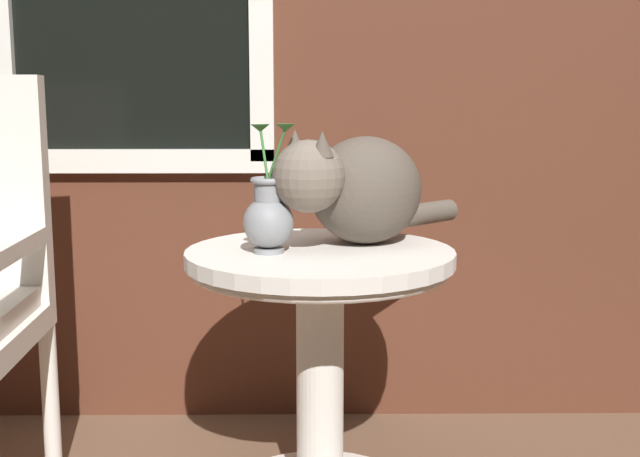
# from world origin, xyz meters

# --- Properties ---
(wicker_side_table) EXTENTS (0.63, 0.63, 0.64)m
(wicker_side_table) POSITION_xyz_m (0.15, 0.10, 0.44)
(wicker_side_table) COLOR silver
(wicker_side_table) RESTS_ON ground_plane
(cat) EXTENTS (0.48, 0.45, 0.28)m
(cat) POSITION_xyz_m (0.24, 0.16, 0.78)
(cat) COLOR brown
(cat) RESTS_ON wicker_side_table
(pewter_vase_with_ivy) EXTENTS (0.12, 0.13, 0.29)m
(pewter_vase_with_ivy) POSITION_xyz_m (0.03, 0.06, 0.73)
(pewter_vase_with_ivy) COLOR gray
(pewter_vase_with_ivy) RESTS_ON wicker_side_table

